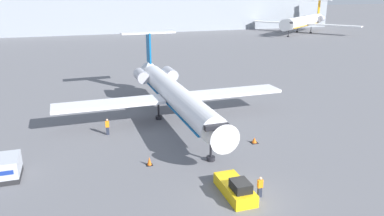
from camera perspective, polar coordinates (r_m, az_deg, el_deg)
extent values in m
plane|color=slate|center=(29.31, 8.01, -13.68)|extent=(600.00, 600.00, 0.00)
cube|color=#8C939E|center=(143.03, -13.61, 14.07)|extent=(180.00, 16.00, 14.40)
cylinder|color=white|center=(43.61, -2.42, 1.91)|extent=(3.15, 24.04, 2.66)
cone|color=white|center=(31.95, 4.33, -4.14)|extent=(2.70, 2.18, 2.66)
cube|color=black|center=(32.51, 3.76, -2.86)|extent=(2.27, 0.75, 0.44)
cone|color=white|center=(56.26, -6.36, 5.44)|extent=(2.45, 2.97, 2.39)
cube|color=#0C5999|center=(43.85, -2.40, 0.83)|extent=(2.84, 21.64, 0.20)
cube|color=white|center=(47.46, 6.02, 2.40)|extent=(12.64, 3.43, 0.36)
cube|color=white|center=(43.49, -12.52, 0.63)|extent=(12.64, 3.43, 0.36)
cylinder|color=#ADADB7|center=(53.47, -3.40, 5.24)|extent=(1.69, 3.29, 1.63)
cylinder|color=#ADADB7|center=(52.55, -7.75, 4.88)|extent=(1.69, 3.29, 1.63)
cube|color=#0C5999|center=(56.19, -6.62, 9.08)|extent=(0.29, 2.20, 4.41)
cube|color=white|center=(55.90, -6.70, 11.32)|extent=(7.98, 1.96, 0.20)
cylinder|color=black|center=(34.61, 2.89, -6.51)|extent=(0.24, 0.24, 1.98)
cylinder|color=black|center=(34.94, 2.87, -7.69)|extent=(0.80, 0.80, 0.40)
cylinder|color=black|center=(45.52, -5.11, -0.51)|extent=(0.24, 0.24, 1.98)
cylinder|color=black|center=(45.77, -5.08, -1.45)|extent=(0.80, 0.80, 0.40)
cylinder|color=black|center=(46.41, -0.97, -0.08)|extent=(0.24, 0.24, 1.98)
cylinder|color=black|center=(46.66, -0.97, -1.00)|extent=(0.80, 0.80, 0.40)
cube|color=yellow|center=(29.66, 6.54, -12.17)|extent=(1.81, 4.50, 0.92)
cube|color=black|center=(28.48, 7.43, -11.69)|extent=(1.27, 1.62, 0.70)
cube|color=black|center=(31.45, 4.91, -10.55)|extent=(1.63, 0.30, 0.55)
cube|color=#232326|center=(35.45, -26.23, -9.21)|extent=(2.07, 2.94, 0.45)
cube|color=#B7BCC6|center=(35.06, -26.44, -7.83)|extent=(2.07, 2.94, 1.44)
cube|color=navy|center=(33.72, -26.77, -8.89)|extent=(1.45, 0.04, 0.36)
cube|color=#232838|center=(29.64, 10.28, -12.50)|extent=(0.32, 0.20, 0.81)
cube|color=orange|center=(29.29, 10.36, -11.27)|extent=(0.40, 0.24, 0.64)
sphere|color=tan|center=(29.08, 10.40, -10.51)|extent=(0.24, 0.24, 0.24)
cube|color=#232838|center=(41.74, -12.73, -3.42)|extent=(0.32, 0.20, 0.88)
cube|color=orange|center=(41.46, -12.80, -2.41)|extent=(0.40, 0.24, 0.69)
sphere|color=tan|center=(41.31, -12.85, -1.79)|extent=(0.26, 0.26, 0.26)
cube|color=black|center=(34.34, -6.50, -8.61)|extent=(0.56, 0.56, 0.04)
cone|color=orange|center=(34.16, -6.53, -8.01)|extent=(0.40, 0.40, 0.76)
cube|color=black|center=(39.29, 9.45, -5.23)|extent=(0.72, 0.72, 0.04)
cone|color=orange|center=(39.18, 9.47, -4.82)|extent=(0.51, 0.51, 0.56)
cylinder|color=white|center=(141.03, 16.55, 12.51)|extent=(25.13, 20.53, 3.79)
cone|color=white|center=(126.10, 14.16, 12.16)|extent=(4.71, 4.85, 3.79)
cube|color=black|center=(127.17, 14.38, 12.48)|extent=(2.52, 2.98, 0.44)
cone|color=white|center=(156.69, 18.54, 12.78)|extent=(5.38, 5.24, 3.41)
cube|color=orange|center=(141.13, 16.50, 12.01)|extent=(22.62, 18.47, 0.20)
cube|color=white|center=(139.48, 20.93, 11.68)|extent=(13.21, 15.85, 0.36)
cube|color=white|center=(146.15, 12.67, 12.62)|extent=(13.21, 15.85, 0.36)
cylinder|color=#ADADB7|center=(151.67, 19.10, 12.77)|extent=(3.60, 3.41, 2.00)
cylinder|color=#ADADB7|center=(153.31, 17.05, 13.01)|extent=(3.60, 3.41, 2.00)
cube|color=orange|center=(157.23, 18.80, 14.38)|extent=(1.89, 1.53, 5.00)
cube|color=white|center=(157.15, 18.89, 15.29)|extent=(6.91, 8.24, 0.20)
cylinder|color=black|center=(128.74, 14.47, 10.90)|extent=(0.24, 0.24, 2.15)
cylinder|color=black|center=(128.84, 14.44, 10.52)|extent=(0.80, 0.80, 0.40)
cylinder|color=black|center=(144.00, 15.77, 11.47)|extent=(0.24, 0.24, 2.15)
cylinder|color=black|center=(144.09, 15.74, 11.13)|extent=(0.80, 0.80, 0.40)
cylinder|color=black|center=(142.47, 17.66, 11.25)|extent=(0.24, 0.24, 2.15)
cylinder|color=black|center=(142.56, 17.63, 10.90)|extent=(0.80, 0.80, 0.40)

